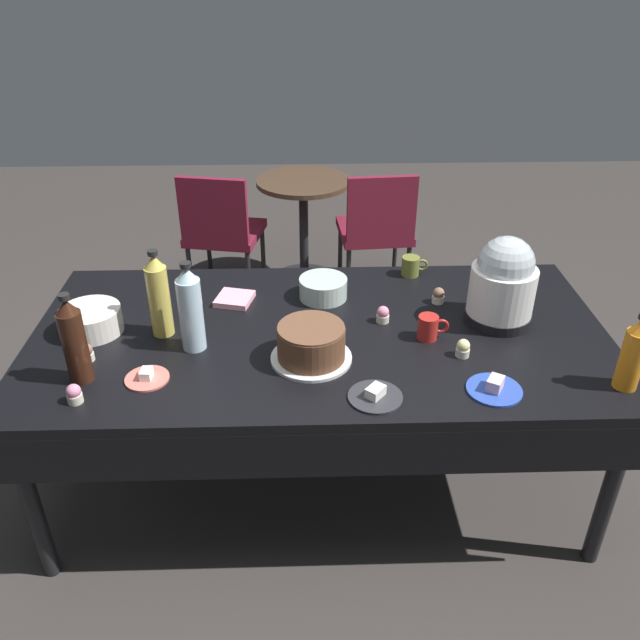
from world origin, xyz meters
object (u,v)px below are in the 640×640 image
cupcake_vanilla (86,353)px  cupcake_lemon (438,296)px  soda_bottle_orange_juice (633,354)px  soda_bottle_water (191,309)px  cupcake_cocoa (463,348)px  ceramic_snack_bowl (91,320)px  maroon_chair_right (377,226)px  soda_bottle_ginger_ale (159,296)px  coffee_mug_red (429,327)px  maroon_chair_left (221,228)px  frosted_layer_cake (311,344)px  potluck_table (320,345)px  dessert_plate_cobalt (494,388)px  cupcake_mint (74,394)px  glass_salad_bowl (323,288)px  slow_cooker (503,283)px  soda_bottle_cola (74,341)px  coffee_mug_olive (411,266)px  dessert_plate_coral (147,377)px  dessert_plate_charcoal (375,395)px  coffee_mug_tan (514,274)px  cupcake_berry (383,315)px  round_cafe_table (304,212)px

cupcake_vanilla → cupcake_lemon: size_ratio=1.00×
soda_bottle_orange_juice → soda_bottle_water: 1.50m
cupcake_cocoa → ceramic_snack_bowl: bearing=171.3°
cupcake_lemon → maroon_chair_right: (-0.09, 1.44, -0.29)m
maroon_chair_right → soda_bottle_ginger_ale: bearing=-121.4°
coffee_mug_red → maroon_chair_left: bearing=119.5°
frosted_layer_cake → soda_bottle_water: 0.45m
potluck_table → cupcake_vanilla: (-0.84, -0.17, 0.09)m
potluck_table → dessert_plate_cobalt: bearing=-34.6°
frosted_layer_cake → cupcake_mint: (-0.77, -0.22, -0.03)m
potluck_table → glass_salad_bowl: 0.29m
frosted_layer_cake → maroon_chair_right: 1.92m
slow_cooker → dessert_plate_cobalt: 0.50m
glass_salad_bowl → soda_bottle_orange_juice: size_ratio=0.71×
soda_bottle_orange_juice → soda_bottle_cola: soda_bottle_cola is taller
slow_cooker → coffee_mug_olive: bearing=124.7°
cupcake_mint → cupcake_lemon: (1.30, 0.62, 0.00)m
dessert_plate_coral → maroon_chair_left: size_ratio=0.18×
dessert_plate_charcoal → cupcake_lemon: bearing=62.7°
soda_bottle_cola → coffee_mug_tan: soda_bottle_cola is taller
slow_cooker → soda_bottle_water: 1.17m
soda_bottle_water → cupcake_mint: bearing=-137.5°
potluck_table → maroon_chair_left: (-0.56, 1.65, -0.20)m
coffee_mug_red → maroon_chair_left: (-0.97, 1.71, -0.31)m
cupcake_berry → round_cafe_table: (-0.30, 1.81, -0.28)m
ceramic_snack_bowl → soda_bottle_orange_juice: soda_bottle_orange_juice is taller
dessert_plate_charcoal → round_cafe_table: size_ratio=0.25×
cupcake_berry → round_cafe_table: cupcake_berry is taller
cupcake_mint → soda_bottle_cola: bearing=95.8°
maroon_chair_right → potluck_table: bearing=-103.8°
slow_cooker → soda_bottle_orange_juice: (0.31, -0.44, -0.04)m
coffee_mug_olive → glass_salad_bowl: bearing=-153.7°
dessert_plate_charcoal → cupcake_cocoa: bearing=34.9°
dessert_plate_charcoal → cupcake_mint: (-0.98, 0.01, 0.02)m
slow_cooker → soda_bottle_cola: bearing=-167.2°
cupcake_lemon → maroon_chair_left: bearing=126.3°
glass_salad_bowl → coffee_mug_olive: bearing=26.3°
soda_bottle_cola → dessert_plate_charcoal: bearing=-7.7°
cupcake_berry → coffee_mug_olive: size_ratio=0.57×
dessert_plate_cobalt → cupcake_mint: size_ratio=2.76×
glass_salad_bowl → maroon_chair_left: (-0.59, 1.38, -0.30)m
cupcake_lemon → maroon_chair_left: (-1.06, 1.44, -0.29)m
cupcake_lemon → dessert_plate_cobalt: bearing=-82.9°
dessert_plate_coral → cupcake_lemon: bearing=24.8°
coffee_mug_red → coffee_mug_tan: bearing=43.7°
soda_bottle_cola → potluck_table: bearing=19.2°
frosted_layer_cake → ceramic_snack_bowl: size_ratio=1.26×
dessert_plate_coral → maroon_chair_right: (1.01, 1.94, -0.27)m
soda_bottle_water → maroon_chair_right: size_ratio=0.41×
coffee_mug_tan → round_cafe_table: bearing=120.8°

